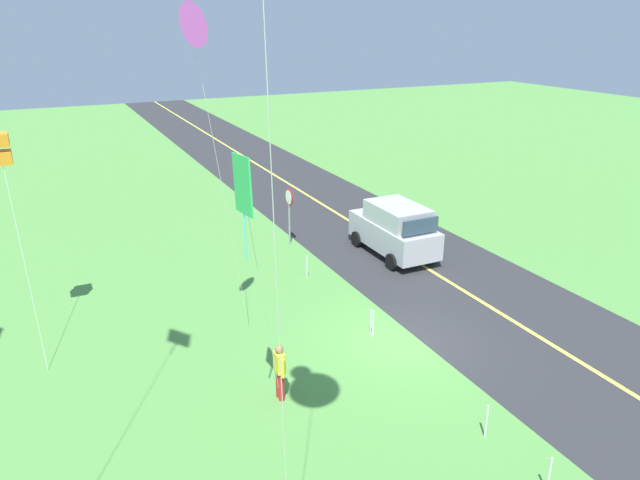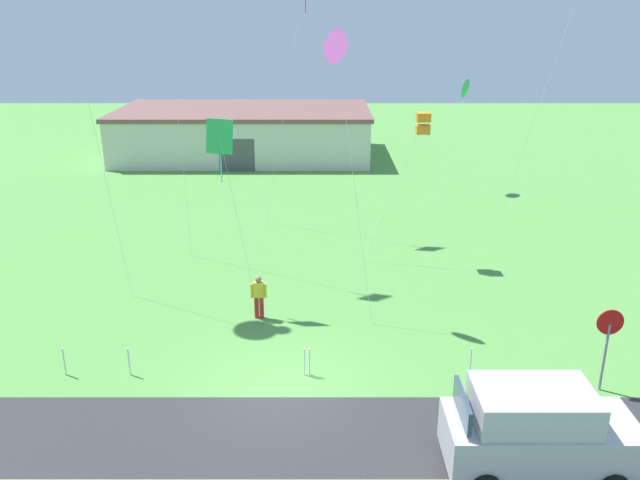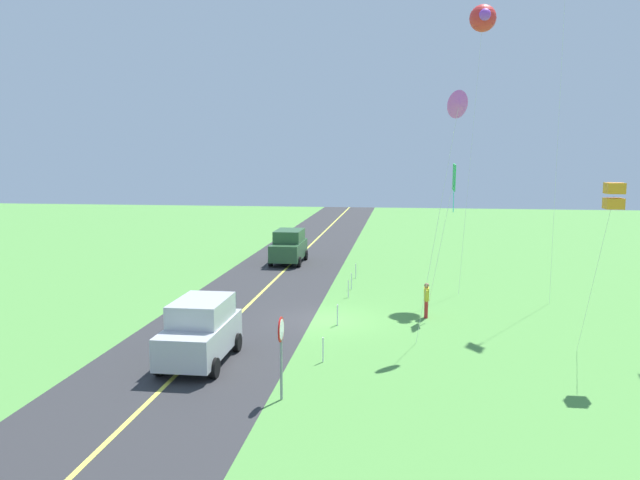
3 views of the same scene
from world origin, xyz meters
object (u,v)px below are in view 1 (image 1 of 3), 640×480
object	(u,v)px
stop_sign	(289,205)
kite_blue_mid	(191,27)
person_adult_near	(280,370)
car_suv_foreground	(395,229)
kite_red_low	(243,190)

from	to	relation	value
stop_sign	kite_blue_mid	xyz separation A→B (m)	(-7.54, 5.60, 7.41)
kite_blue_mid	person_adult_near	bearing A→B (deg)	-160.48
person_adult_near	kite_blue_mid	bearing A→B (deg)	-136.77
car_suv_foreground	kite_blue_mid	distance (m)	12.97
stop_sign	person_adult_near	size ratio (longest dim) A/B	1.60
stop_sign	person_adult_near	distance (m)	11.29
person_adult_near	kite_red_low	size ratio (longest dim) A/B	0.23
stop_sign	kite_blue_mid	size ratio (longest dim) A/B	0.26
car_suv_foreground	kite_blue_mid	bearing A→B (deg)	116.35
stop_sign	person_adult_near	world-z (taller)	stop_sign
kite_red_low	kite_blue_mid	bearing A→B (deg)	-2.84
person_adult_near	kite_blue_mid	distance (m)	8.83
kite_red_low	stop_sign	bearing A→B (deg)	-26.72
stop_sign	kite_blue_mid	distance (m)	11.96
car_suv_foreground	stop_sign	bearing A→B (deg)	49.17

